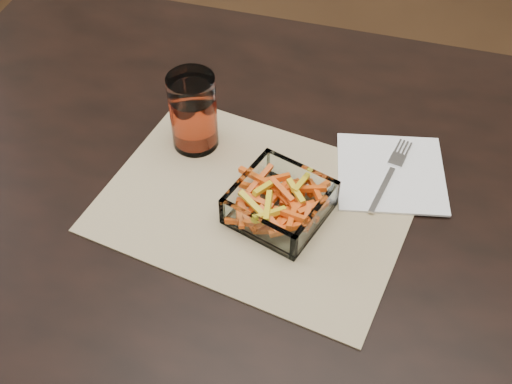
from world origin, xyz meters
TOP-DOWN VIEW (x-y plane):
  - dining_table at (0.00, 0.00)m, footprint 1.60×0.90m
  - placemat at (-0.15, -0.04)m, footprint 0.50×0.40m
  - glass_bowl at (-0.11, -0.05)m, footprint 0.16×0.16m
  - tumbler at (-0.28, 0.06)m, footprint 0.08×0.08m
  - napkin at (0.04, 0.08)m, footprint 0.20×0.20m
  - fork at (0.04, 0.07)m, footprint 0.05×0.17m

SIDE VIEW (x-z plane):
  - dining_table at x=0.00m, z-range 0.29..1.04m
  - placemat at x=-0.15m, z-range 0.75..0.75m
  - napkin at x=0.04m, z-range 0.75..0.76m
  - fork at x=0.04m, z-range 0.76..0.76m
  - glass_bowl at x=-0.11m, z-range 0.75..0.80m
  - tumbler at x=-0.28m, z-range 0.75..0.88m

